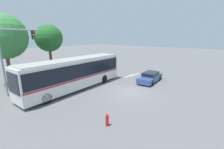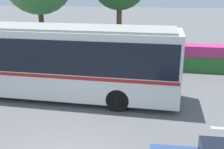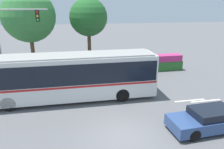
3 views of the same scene
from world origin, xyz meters
TOP-DOWN VIEW (x-y plane):
  - city_bus at (-2.58, 5.40)m, footprint 12.39×2.59m
  - flowering_hedge at (4.58, 11.14)m, footprint 9.23×1.24m

SIDE VIEW (x-z plane):
  - flowering_hedge at x=4.58m, z-range -0.01..1.64m
  - city_bus at x=-2.58m, z-range 0.23..3.65m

